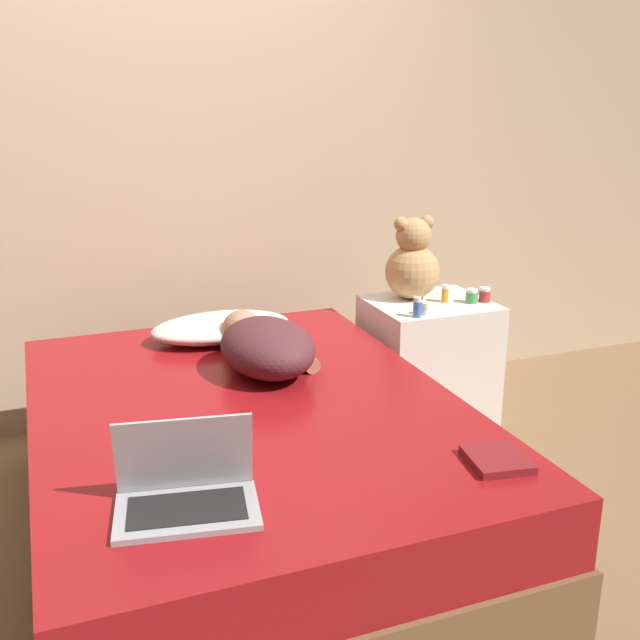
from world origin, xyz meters
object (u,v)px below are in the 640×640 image
bottle_red (485,295)px  person_lying (265,345)px  pillow (221,327)px  book (497,460)px  laptop (186,489)px  bottle_green (472,296)px  bottle_white (425,308)px  bottle_blue (417,307)px  teddy_bear (413,263)px  bottle_orange (445,294)px

bottle_red → person_lying: bearing=-167.7°
pillow → book: 1.43m
laptop → bottle_green: 1.89m
laptop → bottle_white: bearing=49.5°
pillow → book: pillow is taller
pillow → bottle_white: size_ratio=10.59×
person_lying → bottle_white: (0.77, 0.16, 0.02)m
bottle_blue → book: 1.14m
laptop → bottle_blue: 1.55m
bottle_red → book: (-0.72, -1.19, -0.11)m
bottle_blue → pillow: bearing=160.9°
teddy_bear → bottle_orange: (0.11, -0.11, -0.13)m
laptop → bottle_orange: bearing=49.4°
person_lying → book: person_lying is taller
pillow → laptop: (-0.41, -1.27, -0.00)m
teddy_bear → bottle_red: bearing=-31.6°
person_lying → laptop: size_ratio=1.60×
pillow → bottle_red: (1.19, -0.17, 0.07)m
pillow → bottle_red: 1.20m
book → laptop: bearing=174.3°
bottle_orange → bottle_white: bottle_orange is taller
laptop → teddy_bear: bearing=54.4°
bottle_orange → bottle_blue: (-0.23, -0.16, 0.00)m
bottle_red → teddy_bear: bearing=148.4°
teddy_bear → bottle_green: teddy_bear is taller
person_lying → teddy_bear: 0.95m
bottle_blue → bottle_white: bearing=22.3°
person_lying → bottle_green: (1.05, 0.25, 0.02)m
bottle_orange → laptop: bearing=-140.8°
teddy_bear → bottle_green: bearing=-38.1°
pillow → teddy_bear: 0.93m
bottle_orange → bottle_blue: 0.28m
pillow → bottle_blue: bearing=-19.1°
bottle_blue → bottle_white: (0.05, 0.02, -0.02)m
teddy_bear → bottle_green: 0.31m
person_lying → bottle_red: (1.12, 0.24, 0.02)m
book → bottle_green: bearing=61.1°
pillow → bottle_white: 0.87m
laptop → bottle_green: laptop is taller
bottle_red → laptop: bearing=-145.3°
bottle_red → bottle_white: bearing=-166.7°
laptop → bottle_white: 1.61m
person_lying → laptop: (-0.47, -0.86, -0.05)m
pillow → person_lying: (0.07, -0.41, 0.04)m
person_lying → bottle_orange: bearing=15.0°
pillow → bottle_green: size_ratio=9.17×
laptop → person_lying: bearing=71.2°
bottle_green → bottle_white: (-0.28, -0.09, -0.00)m
bottle_green → bottle_blue: bottle_blue is taller
pillow → book: size_ratio=2.97×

